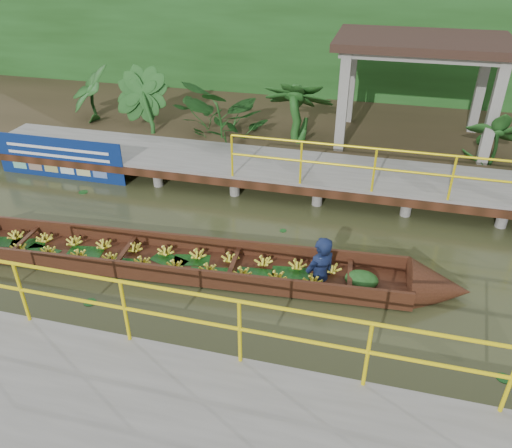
# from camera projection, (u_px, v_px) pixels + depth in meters

# --- Properties ---
(ground) EXTENTS (80.00, 80.00, 0.00)m
(ground) POSITION_uv_depth(u_px,v_px,m) (245.00, 263.00, 9.63)
(ground) COLOR #32371B
(ground) RESTS_ON ground
(land_strip) EXTENTS (30.00, 8.00, 0.45)m
(land_strip) POSITION_uv_depth(u_px,v_px,m) (308.00, 124.00, 15.76)
(land_strip) COLOR #312A18
(land_strip) RESTS_ON ground
(far_dock) EXTENTS (16.00, 2.06, 1.66)m
(far_dock) POSITION_uv_depth(u_px,v_px,m) (283.00, 169.00, 12.24)
(far_dock) COLOR slate
(far_dock) RESTS_ON ground
(pavilion) EXTENTS (4.40, 3.00, 3.00)m
(pavilion) POSITION_uv_depth(u_px,v_px,m) (422.00, 53.00, 12.79)
(pavilion) COLOR slate
(pavilion) RESTS_ON ground
(foliage_backdrop) EXTENTS (30.00, 0.80, 4.00)m
(foliage_backdrop) POSITION_uv_depth(u_px,v_px,m) (323.00, 50.00, 16.93)
(foliage_backdrop) COLOR #194014
(foliage_backdrop) RESTS_ON ground
(vendor_boat) EXTENTS (10.60, 1.78, 2.19)m
(vendor_boat) POSITION_uv_depth(u_px,v_px,m) (194.00, 259.00, 9.34)
(vendor_boat) COLOR #35190E
(vendor_boat) RESTS_ON ground
(blue_banner) EXTENTS (3.54, 0.04, 1.11)m
(blue_banner) POSITION_uv_depth(u_px,v_px,m) (59.00, 158.00, 12.61)
(blue_banner) COLOR navy
(blue_banner) RESTS_ON ground
(tropical_plants) EXTENTS (14.09, 1.09, 1.36)m
(tropical_plants) POSITION_uv_depth(u_px,v_px,m) (288.00, 118.00, 13.52)
(tropical_plants) COLOR #194014
(tropical_plants) RESTS_ON ground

